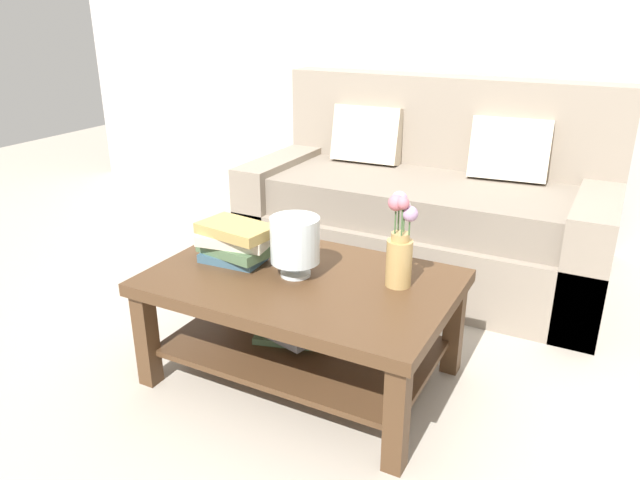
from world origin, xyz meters
TOP-DOWN VIEW (x-y plane):
  - ground_plane at (0.00, 0.00)m, footprint 10.00×10.00m
  - back_wall at (0.00, 1.65)m, footprint 6.40×0.12m
  - couch at (0.01, 0.84)m, footprint 1.91×0.90m
  - coffee_table at (-0.09, -0.40)m, footprint 1.16×0.76m
  - book_stack_main at (-0.40, -0.39)m, footprint 0.33×0.23m
  - glass_hurricane_vase at (-0.12, -0.40)m, footprint 0.19×0.19m
  - flower_pitcher at (0.27, -0.30)m, footprint 0.11×0.10m

SIDE VIEW (x-z plane):
  - ground_plane at x=0.00m, z-range 0.00..0.00m
  - coffee_table at x=-0.09m, z-range 0.10..0.55m
  - couch at x=0.01m, z-range -0.17..0.89m
  - book_stack_main at x=-0.40m, z-range 0.45..0.62m
  - glass_hurricane_vase at x=-0.12m, z-range 0.47..0.71m
  - flower_pitcher at x=0.27m, z-range 0.44..0.79m
  - back_wall at x=0.00m, z-range 0.00..2.70m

